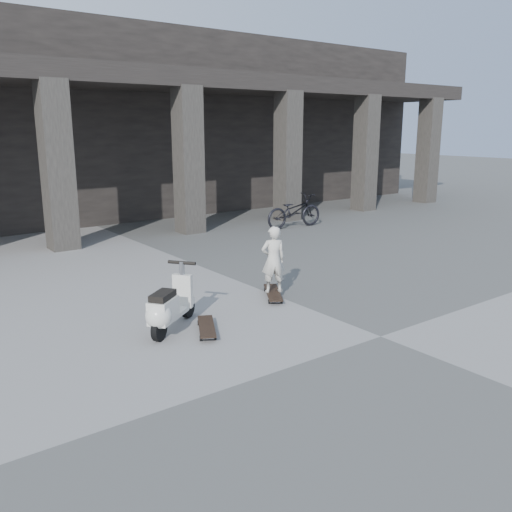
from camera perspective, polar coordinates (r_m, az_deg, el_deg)
ground at (r=8.01m, az=13.00°, el=-8.26°), size 90.00×90.00×0.00m
colonnade at (r=19.39m, az=-19.94°, el=13.00°), size 28.00×8.82×6.00m
longboard at (r=9.51m, az=1.80°, el=-3.91°), size 0.73×0.97×0.10m
skateboard_spare at (r=7.96m, az=-5.22°, el=-7.46°), size 0.62×0.89×0.11m
child at (r=9.35m, az=1.83°, el=-0.37°), size 0.50×0.42×1.17m
scooter at (r=7.87m, az=-9.37°, el=-5.54°), size 1.16×0.93×0.95m
bicycle at (r=16.08m, az=4.02°, el=4.75°), size 1.92×0.78×0.99m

